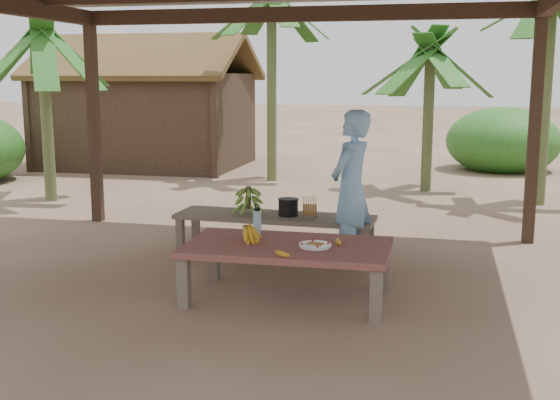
% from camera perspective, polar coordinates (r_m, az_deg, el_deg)
% --- Properties ---
extents(ground, '(80.00, 80.00, 0.00)m').
position_cam_1_polar(ground, '(6.85, -2.41, -6.60)').
color(ground, brown).
rests_on(ground, ground).
extents(work_table, '(1.81, 1.02, 0.50)m').
position_cam_1_polar(work_table, '(6.21, 0.61, -4.19)').
color(work_table, brown).
rests_on(work_table, ground).
extents(bench, '(2.22, 0.68, 0.45)m').
position_cam_1_polar(bench, '(7.74, -0.44, -1.62)').
color(bench, brown).
rests_on(bench, ground).
extents(ripe_banana_bunch, '(0.30, 0.27, 0.16)m').
position_cam_1_polar(ripe_banana_bunch, '(6.29, -2.87, -2.66)').
color(ripe_banana_bunch, gold).
rests_on(ripe_banana_bunch, work_table).
extents(plate, '(0.28, 0.28, 0.04)m').
position_cam_1_polar(plate, '(6.08, 2.87, -3.71)').
color(plate, white).
rests_on(plate, work_table).
extents(loose_banana_front, '(0.15, 0.08, 0.04)m').
position_cam_1_polar(loose_banana_front, '(5.78, 0.19, -4.40)').
color(loose_banana_front, gold).
rests_on(loose_banana_front, work_table).
extents(loose_banana_side, '(0.09, 0.14, 0.04)m').
position_cam_1_polar(loose_banana_side, '(6.22, 4.78, -3.39)').
color(loose_banana_side, gold).
rests_on(loose_banana_side, work_table).
extents(water_flask, '(0.08, 0.08, 0.29)m').
position_cam_1_polar(water_flask, '(6.59, -1.86, -1.72)').
color(water_flask, '#3C91BB').
rests_on(water_flask, work_table).
extents(green_banana_stalk, '(0.29, 0.29, 0.32)m').
position_cam_1_polar(green_banana_stalk, '(7.79, -2.58, 0.06)').
color(green_banana_stalk, '#598C2D').
rests_on(green_banana_stalk, bench).
extents(cooking_pot, '(0.21, 0.21, 0.18)m').
position_cam_1_polar(cooking_pot, '(7.68, 0.68, -0.61)').
color(cooking_pot, black).
rests_on(cooking_pot, bench).
extents(skewer_rack, '(0.18, 0.09, 0.24)m').
position_cam_1_polar(skewer_rack, '(7.56, 2.43, -0.56)').
color(skewer_rack, '#A57F47').
rests_on(skewer_rack, bench).
extents(woman, '(0.57, 0.69, 1.63)m').
position_cam_1_polar(woman, '(7.28, 5.79, 0.93)').
color(woman, '#6EA2D0').
rests_on(woman, ground).
extents(hut, '(4.40, 3.43, 2.85)m').
position_cam_1_polar(hut, '(15.65, -10.62, 6.79)').
color(hut, black).
rests_on(hut, ground).
extents(banana_plant_ne, '(1.80, 1.80, 3.42)m').
position_cam_1_polar(banana_plant_ne, '(11.41, 21.18, 14.28)').
color(banana_plant_ne, '#596638').
rests_on(banana_plant_ne, ground).
extents(banana_plant_n, '(1.80, 1.80, 2.64)m').
position_cam_1_polar(banana_plant_n, '(12.19, 12.10, 10.80)').
color(banana_plant_n, '#596638').
rests_on(banana_plant_n, ground).
extents(banana_plant_nw, '(1.80, 1.80, 3.64)m').
position_cam_1_polar(banana_plant_nw, '(13.20, -0.69, 15.20)').
color(banana_plant_nw, '#596638').
rests_on(banana_plant_nw, ground).
extents(banana_plant_w, '(1.80, 1.80, 2.86)m').
position_cam_1_polar(banana_plant_w, '(11.58, -18.74, 11.61)').
color(banana_plant_w, '#596638').
rests_on(banana_plant_w, ground).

